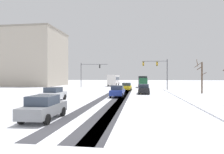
{
  "coord_description": "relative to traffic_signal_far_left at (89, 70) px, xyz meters",
  "views": [
    {
      "loc": [
        4.54,
        -9.28,
        2.85
      ],
      "look_at": [
        0.0,
        23.77,
        2.8
      ],
      "focal_mm": 30.95,
      "sensor_mm": 36.0,
      "label": 1
    }
  ],
  "objects": [
    {
      "name": "car_yellow_cab_lead",
      "position": [
        10.6,
        -10.38,
        -3.68
      ],
      "size": [
        1.97,
        4.17,
        1.62
      ],
      "color": "yellow",
      "rests_on": "ground"
    },
    {
      "name": "car_black_second",
      "position": [
        13.84,
        -16.89,
        -3.68
      ],
      "size": [
        1.86,
        4.11,
        1.62
      ],
      "color": "black",
      "rests_on": "ground"
    },
    {
      "name": "car_grey_fifth",
      "position": [
        6.77,
        -37.41,
        -3.68
      ],
      "size": [
        1.89,
        4.13,
        1.62
      ],
      "color": "slate",
      "rests_on": "ground"
    },
    {
      "name": "box_truck_delivery",
      "position": [
        14.11,
        2.68,
        -2.86
      ],
      "size": [
        2.37,
        7.43,
        3.02
      ],
      "color": "#194C2D",
      "rests_on": "ground"
    },
    {
      "name": "traffic_signal_near_right",
      "position": [
        17.12,
        -8.25,
        0.11
      ],
      "size": [
        5.26,
        0.52,
        6.5
      ],
      "color": "#47474C",
      "rests_on": "ground"
    },
    {
      "name": "wheel_track_right_lane",
      "position": [
        10.81,
        -23.15,
        -4.49
      ],
      "size": [
        0.85,
        37.36,
        0.01
      ],
      "primitive_type": "cube",
      "color": "#38383D",
      "rests_on": "ground"
    },
    {
      "name": "office_building_far_left_block",
      "position": [
        -22.06,
        8.18,
        4.26
      ],
      "size": [
        21.18,
        16.05,
        17.5
      ],
      "color": "#A89E8E",
      "rests_on": "ground"
    },
    {
      "name": "ground_plane",
      "position": [
        8.44,
        -40.13,
        -4.49
      ],
      "size": [
        300.0,
        300.0,
        0.0
      ],
      "primitive_type": "plane",
      "color": "silver"
    },
    {
      "name": "bus_oncoming",
      "position": [
        5.31,
        10.68,
        -2.5
      ],
      "size": [
        2.7,
        11.01,
        3.38
      ],
      "color": "silver",
      "rests_on": "ground"
    },
    {
      "name": "car_silver_fourth",
      "position": [
        3.03,
        -27.73,
        -3.68
      ],
      "size": [
        1.9,
        4.13,
        1.62
      ],
      "color": "#B7BABF",
      "rests_on": "ground"
    },
    {
      "name": "car_blue_third",
      "position": [
        10.07,
        -22.55,
        -3.68
      ],
      "size": [
        1.92,
        4.15,
        1.62
      ],
      "color": "#233899",
      "rests_on": "ground"
    },
    {
      "name": "wheel_track_left_lane",
      "position": [
        11.0,
        -23.15,
        -4.49
      ],
      "size": [
        1.17,
        37.36,
        0.01
      ],
      "primitive_type": "cube",
      "color": "#38383D",
      "rests_on": "ground"
    },
    {
      "name": "wheel_track_center",
      "position": [
        8.19,
        -23.15,
        -4.49
      ],
      "size": [
        1.01,
        37.36,
        0.01
      ],
      "primitive_type": "cube",
      "color": "#38383D",
      "rests_on": "ground"
    },
    {
      "name": "sidewalk_kerb_right",
      "position": [
        20.31,
        -24.85,
        -4.43
      ],
      "size": [
        4.0,
        37.36,
        0.12
      ],
      "primitive_type": "cube",
      "color": "white",
      "rests_on": "ground"
    },
    {
      "name": "traffic_signal_far_left",
      "position": [
        0.0,
        0.0,
        0.0
      ],
      "size": [
        7.16,
        0.74,
        6.5
      ],
      "color": "#47474C",
      "rests_on": "ground"
    },
    {
      "name": "wheel_track_oncoming",
      "position": [
        10.1,
        -23.15,
        -4.49
      ],
      "size": [
        0.96,
        37.36,
        0.01
      ],
      "primitive_type": "cube",
      "color": "#38383D",
      "rests_on": "ground"
    },
    {
      "name": "bare_tree_sidewalk_mid",
      "position": [
        23.68,
        -14.66,
        -1.54
      ],
      "size": [
        1.91,
        1.84,
        5.9
      ],
      "color": "#4C3828",
      "rests_on": "ground"
    }
  ]
}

